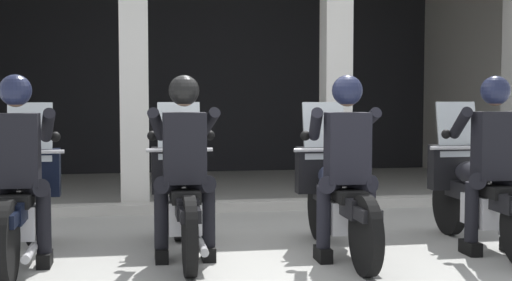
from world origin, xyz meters
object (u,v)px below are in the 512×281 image
Objects in this scene: police_officer_center_left at (184,152)px; motorcycle_far_right at (477,193)px; motorcycle_center_right at (337,198)px; motorcycle_far_left at (24,202)px; motorcycle_center_left at (183,198)px; police_officer_far_right at (493,149)px; police_officer_far_left at (17,154)px; police_officer_center_right at (346,151)px.

police_officer_center_left is 2.76m from motorcycle_far_right.
police_officer_center_left is 0.78× the size of motorcycle_center_right.
motorcycle_far_left is 1.00× the size of motorcycle_center_left.
motorcycle_far_left is 1.36m from motorcycle_center_left.
police_officer_center_left is at bearing -10.68° from motorcycle_far_left.
police_officer_far_right is (2.72, -0.47, 0.44)m from motorcycle_center_left.
police_officer_far_left is at bearing -177.00° from motorcycle_center_right.
motorcycle_center_left is 1.00× the size of motorcycle_center_right.
police_officer_center_right is at bearing -3.33° from police_officer_center_left.
police_officer_far_left is 1.46m from motorcycle_center_left.
motorcycle_center_right is (1.36, -0.21, 0.00)m from motorcycle_center_left.
motorcycle_center_left is 1.29× the size of police_officer_center_right.
police_officer_center_right is at bearing -88.79° from motorcycle_center_right.
police_officer_center_left is 1.00× the size of police_officer_center_right.
motorcycle_center_left is 1.29× the size of police_officer_center_left.
motorcycle_center_left and motorcycle_far_right have the same top height.
police_officer_far_left and police_officer_center_left have the same top height.
police_officer_center_right is (2.72, -0.49, 0.44)m from motorcycle_far_left.
motorcycle_center_left is at bearing 172.51° from motorcycle_center_right.
police_officer_center_left reaches higher than motorcycle_center_right.
motorcycle_far_left is at bearing 90.71° from police_officer_far_left.
motorcycle_center_right is 1.29× the size of police_officer_far_right.
motorcycle_center_left is 2.73m from motorcycle_far_right.
police_officer_far_left is at bearing -173.69° from police_officer_far_right.
police_officer_center_left and police_officer_center_right have the same top height.
police_officer_far_left is 0.78× the size of motorcycle_center_right.
police_officer_far_right is at bearing -4.21° from motorcycle_center_left.
police_officer_far_left is 0.78× the size of motorcycle_far_right.
motorcycle_center_right is at bearing 178.18° from police_officer_far_right.
motorcycle_far_right is (4.08, 0.10, -0.44)m from police_officer_far_left.
motorcycle_far_left is 1.29× the size of police_officer_far_right.
motorcycle_far_right is (1.36, 0.31, -0.44)m from police_officer_center_right.
police_officer_center_right and police_officer_far_right have the same top height.
motorcycle_center_left is 1.29× the size of police_officer_far_right.
police_officer_center_left reaches higher than motorcycle_center_left.
motorcycle_center_right is 1.00× the size of motorcycle_far_right.
police_officer_center_left is at bearing 172.51° from police_officer_center_right.
motorcycle_far_right is at bearing 1.67° from motorcycle_center_left.
motorcycle_far_left is at bearing -177.64° from police_officer_far_right.
motorcycle_far_left is 4.08m from motorcycle_far_right.
motorcycle_center_right is (1.36, 0.07, -0.44)m from police_officer_center_left.
motorcycle_center_right is 0.52m from police_officer_center_right.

